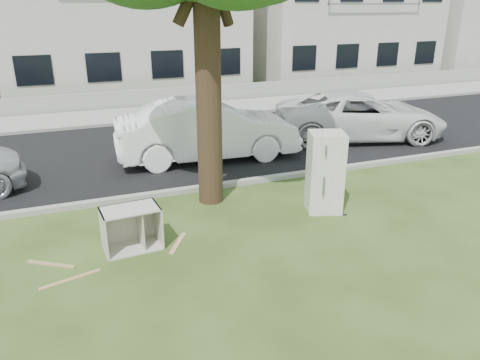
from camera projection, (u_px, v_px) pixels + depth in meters
name	position (u px, v px, depth m)	size (l,w,h in m)	color
ground	(259.00, 231.00, 9.13)	(120.00, 120.00, 0.00)	#2D4418
road	(181.00, 148.00, 14.36)	(120.00, 7.00, 0.01)	black
kerb_near	(219.00, 188.00, 11.27)	(120.00, 0.18, 0.12)	gray
kerb_far	(157.00, 122.00, 17.45)	(120.00, 0.18, 0.12)	gray
sidewalk	(150.00, 114.00, 18.71)	(120.00, 2.80, 0.01)	gray
low_wall	(142.00, 98.00, 19.98)	(120.00, 0.15, 0.70)	gray
townhouse_center	(119.00, 12.00, 23.04)	(11.22, 8.16, 7.44)	beige
townhouse_right	(330.00, 16.00, 27.21)	(10.20, 8.16, 6.84)	beige
fridge	(325.00, 172.00, 9.79)	(0.70, 0.65, 1.71)	beige
cabinet	(131.00, 228.00, 8.38)	(1.01, 0.63, 0.79)	silver
plank_a	(70.00, 279.00, 7.53)	(0.98, 0.08, 0.02)	#A48A4F
plank_b	(51.00, 264.00, 7.96)	(0.89, 0.09, 0.02)	#998350
plank_c	(178.00, 243.00, 8.66)	(0.80, 0.09, 0.02)	tan
car_center	(207.00, 130.00, 13.09)	(1.77, 5.08, 1.67)	white
car_right	(360.00, 115.00, 15.15)	(2.49, 5.41, 1.50)	silver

